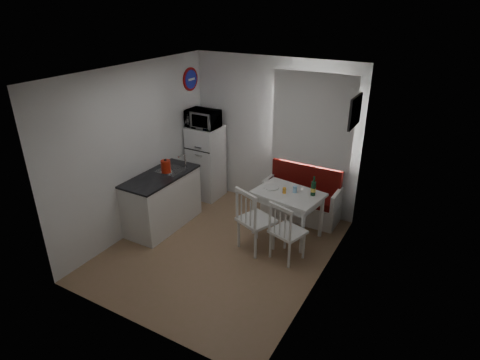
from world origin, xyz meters
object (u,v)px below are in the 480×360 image
at_px(chair_right, 286,227).
at_px(kettle, 166,167).
at_px(fridge, 206,162).
at_px(wine_bottle, 314,186).
at_px(bench, 301,201).
at_px(dining_table, 288,197).
at_px(chair_left, 253,215).
at_px(kitchen_counter, 163,200).
at_px(microwave, 203,119).

height_order(chair_right, kettle, kettle).
relative_size(fridge, wine_bottle, 4.46).
relative_size(bench, dining_table, 1.17).
height_order(bench, kettle, kettle).
xyz_separation_m(chair_left, fridge, (-1.61, 1.20, 0.06)).
bearing_deg(bench, kettle, -145.17).
height_order(chair_left, chair_right, chair_left).
distance_m(kitchen_counter, kettle, 0.57).
bearing_deg(chair_right, bench, 118.20).
height_order(chair_left, microwave, microwave).
bearing_deg(microwave, chair_right, -28.45).
distance_m(kitchen_counter, fridge, 1.26).
bearing_deg(fridge, chair_right, -29.48).
distance_m(dining_table, microwave, 2.11).
height_order(kitchen_counter, wine_bottle, kitchen_counter).
height_order(kitchen_counter, dining_table, kitchen_counter).
bearing_deg(bench, microwave, -175.06).
distance_m(bench, microwave, 2.22).
relative_size(chair_left, chair_right, 1.14).
distance_m(kitchen_counter, microwave, 1.60).
height_order(chair_right, wine_bottle, wine_bottle).
xyz_separation_m(chair_right, microwave, (-2.11, 1.15, 0.95)).
bearing_deg(microwave, bench, 4.94).
distance_m(dining_table, wine_bottle, 0.43).
height_order(bench, chair_right, bench).
relative_size(bench, fridge, 0.94).
relative_size(fridge, microwave, 2.44).
relative_size(bench, kettle, 5.28).
relative_size(kitchen_counter, fridge, 0.97).
xyz_separation_m(chair_left, microwave, (-1.61, 1.15, 0.90)).
bearing_deg(wine_bottle, fridge, 168.96).
bearing_deg(fridge, dining_table, -15.92).
xyz_separation_m(kitchen_counter, wine_bottle, (2.23, 0.81, 0.44)).
distance_m(chair_left, wine_bottle, 1.02).
relative_size(kitchen_counter, microwave, 2.37).
relative_size(chair_right, microwave, 0.94).
bearing_deg(microwave, chair_left, -35.57).
relative_size(chair_left, fridge, 0.44).
distance_m(dining_table, fridge, 1.94).
height_order(bench, microwave, microwave).
bearing_deg(kettle, dining_table, 18.76).
bearing_deg(chair_left, kitchen_counter, -157.07).
distance_m(bench, chair_left, 1.37).
bearing_deg(chair_left, microwave, 165.98).
xyz_separation_m(bench, chair_right, (0.27, -1.31, 0.26)).
xyz_separation_m(fridge, wine_bottle, (2.21, -0.43, 0.22)).
relative_size(kettle, wine_bottle, 0.79).
distance_m(fridge, microwave, 0.84).
bearing_deg(wine_bottle, dining_table, -164.05).
height_order(dining_table, chair_left, chair_left).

